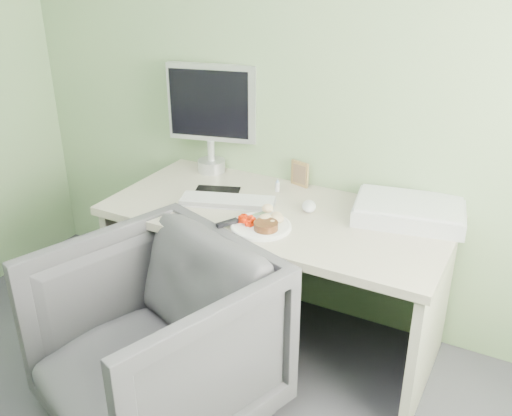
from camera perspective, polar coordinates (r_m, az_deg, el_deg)
The scene contains 15 objects.
wall_back at distance 2.80m, azimuth 5.74°, elevation 14.20°, with size 3.50×3.50×0.00m, color gray.
desk at distance 2.75m, azimuth 1.97°, elevation -3.79°, with size 1.60×0.75×0.73m.
plate at distance 2.51m, azimuth 0.51°, elevation -1.86°, with size 0.27×0.27×0.01m, color white.
steak at distance 2.46m, azimuth 1.00°, elevation -1.79°, with size 0.11×0.11×0.03m, color black.
potato_pile at distance 2.52m, azimuth 1.54°, elevation -0.75°, with size 0.12×0.09×0.06m, color tan.
carrot_heap at distance 2.51m, azimuth -0.88°, elevation -1.03°, with size 0.07×0.06×0.05m, color red.
steak_knife at distance 2.52m, azimuth -2.06°, elevation -1.28°, with size 0.15×0.25×0.02m.
mousepad at distance 2.85m, azimuth -4.03°, elevation 1.44°, with size 0.22×0.20×0.00m, color black.
keyboard at distance 2.74m, azimuth -2.86°, elevation 0.77°, with size 0.45×0.13×0.02m, color white.
computer_mouse at distance 2.67m, azimuth 5.32°, elevation 0.17°, with size 0.07×0.12×0.04m, color white.
photo_frame at distance 2.93m, azimuth 4.39°, elevation 3.44°, with size 0.11×0.01×0.13m, color #A4814C.
eyedrop_bottle at distance 2.86m, azimuth 2.16°, elevation 2.23°, with size 0.02×0.02×0.07m.
scanner at distance 2.66m, azimuth 15.05°, elevation -0.37°, with size 0.48×0.32×0.07m, color silver.
monitor at distance 3.06m, azimuth -4.44°, elevation 9.52°, with size 0.48×0.18×0.58m.
desk_chair at distance 2.44m, azimuth -10.04°, elevation -12.96°, with size 0.83×0.85×0.77m, color #333337.
Camera 1 is at (1.05, -0.54, 1.88)m, focal length 40.00 mm.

